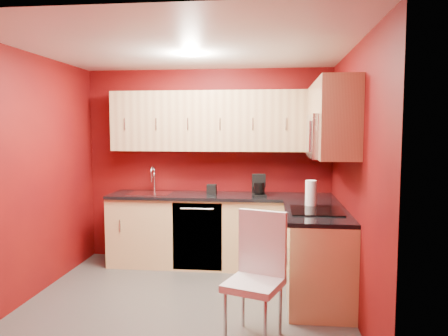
% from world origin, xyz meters
% --- Properties ---
extents(floor, '(3.20, 3.20, 0.00)m').
position_xyz_m(floor, '(0.00, 0.00, 0.00)').
color(floor, '#454340').
rests_on(floor, ground).
extents(ceiling, '(3.20, 3.20, 0.00)m').
position_xyz_m(ceiling, '(0.00, 0.00, 2.50)').
color(ceiling, white).
rests_on(ceiling, wall_back).
extents(wall_back, '(3.20, 0.00, 3.20)m').
position_xyz_m(wall_back, '(0.00, 1.50, 1.25)').
color(wall_back, maroon).
rests_on(wall_back, floor).
extents(wall_front, '(3.20, 0.00, 3.20)m').
position_xyz_m(wall_front, '(0.00, -1.50, 1.25)').
color(wall_front, maroon).
rests_on(wall_front, floor).
extents(wall_left, '(0.00, 3.00, 3.00)m').
position_xyz_m(wall_left, '(-1.60, 0.00, 1.25)').
color(wall_left, maroon).
rests_on(wall_left, floor).
extents(wall_right, '(0.00, 3.00, 3.00)m').
position_xyz_m(wall_right, '(1.60, 0.00, 1.25)').
color(wall_right, maroon).
rests_on(wall_right, floor).
extents(base_cabinets_back, '(2.80, 0.60, 0.87)m').
position_xyz_m(base_cabinets_back, '(0.20, 1.20, 0.43)').
color(base_cabinets_back, '#DEC17F').
rests_on(base_cabinets_back, floor).
extents(base_cabinets_right, '(0.60, 1.30, 0.87)m').
position_xyz_m(base_cabinets_right, '(1.30, 0.25, 0.43)').
color(base_cabinets_right, '#DEC17F').
rests_on(base_cabinets_right, floor).
extents(countertop_back, '(2.80, 0.63, 0.04)m').
position_xyz_m(countertop_back, '(0.20, 1.19, 0.89)').
color(countertop_back, black).
rests_on(countertop_back, base_cabinets_back).
extents(countertop_right, '(0.63, 1.27, 0.04)m').
position_xyz_m(countertop_right, '(1.29, 0.23, 0.89)').
color(countertop_right, black).
rests_on(countertop_right, base_cabinets_right).
extents(upper_cabinets_back, '(2.80, 0.35, 0.75)m').
position_xyz_m(upper_cabinets_back, '(0.20, 1.32, 1.83)').
color(upper_cabinets_back, tan).
rests_on(upper_cabinets_back, wall_back).
extents(upper_cabinets_right, '(0.35, 1.55, 0.75)m').
position_xyz_m(upper_cabinets_right, '(1.42, 0.44, 1.89)').
color(upper_cabinets_right, tan).
rests_on(upper_cabinets_right, wall_right).
extents(microwave, '(0.42, 0.76, 0.42)m').
position_xyz_m(microwave, '(1.39, 0.20, 1.66)').
color(microwave, silver).
rests_on(microwave, upper_cabinets_right).
extents(cooktop, '(0.50, 0.55, 0.01)m').
position_xyz_m(cooktop, '(1.28, 0.20, 0.92)').
color(cooktop, black).
rests_on(cooktop, countertop_right).
extents(sink, '(0.52, 0.42, 0.35)m').
position_xyz_m(sink, '(-0.70, 1.20, 0.94)').
color(sink, silver).
rests_on(sink, countertop_back).
extents(dishwasher_front, '(0.60, 0.02, 0.82)m').
position_xyz_m(dishwasher_front, '(-0.05, 0.91, 0.43)').
color(dishwasher_front, black).
rests_on(dishwasher_front, base_cabinets_back).
extents(downlight, '(0.20, 0.20, 0.01)m').
position_xyz_m(downlight, '(0.00, 0.30, 2.48)').
color(downlight, white).
rests_on(downlight, ceiling).
extents(coffee_maker, '(0.19, 0.24, 0.27)m').
position_xyz_m(coffee_maker, '(0.68, 1.09, 1.04)').
color(coffee_maker, black).
rests_on(coffee_maker, countertop_back).
extents(napkin_holder, '(0.12, 0.12, 0.12)m').
position_xyz_m(napkin_holder, '(0.09, 1.19, 0.97)').
color(napkin_holder, black).
rests_on(napkin_holder, countertop_back).
extents(paper_towel, '(0.19, 0.19, 0.28)m').
position_xyz_m(paper_towel, '(1.25, 0.46, 1.05)').
color(paper_towel, white).
rests_on(paper_towel, countertop_right).
extents(dining_chair, '(0.55, 0.56, 1.04)m').
position_xyz_m(dining_chair, '(0.70, -0.70, 0.52)').
color(dining_chair, silver).
rests_on(dining_chair, floor).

